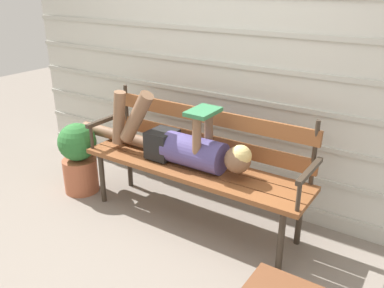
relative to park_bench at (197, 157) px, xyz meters
The scene contains 5 objects.
ground_plane 0.58m from the park_bench, 90.00° to the right, with size 12.00×12.00×0.00m, color gray.
house_siding 0.78m from the park_bench, 90.00° to the left, with size 4.38×0.08×2.34m.
park_bench is the anchor object (origin of this frame).
reclining_person 0.19m from the park_bench, 153.48° to the right, with size 1.70×0.26×0.54m.
potted_plant 1.14m from the park_bench, 169.12° to the right, with size 0.33×0.33×0.64m.
Camera 1 is at (1.54, -2.13, 1.79)m, focal length 37.78 mm.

